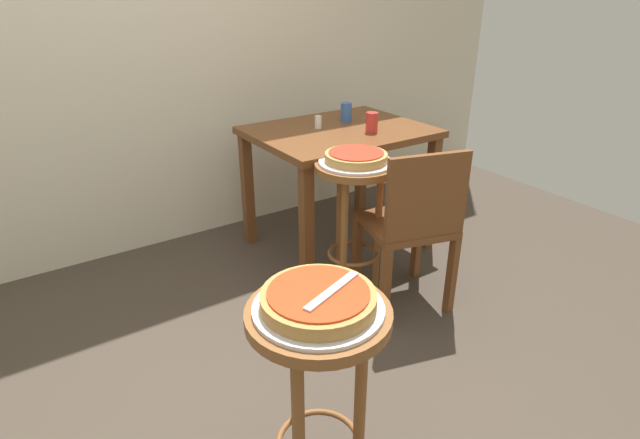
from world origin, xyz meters
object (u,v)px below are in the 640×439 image
stool_foreground (318,366)px  stool_middle (355,200)px  serving_plate_middle (356,162)px  dining_table (339,147)px  condiment_shaker (318,122)px  cup_far_edge (346,112)px  serving_plate_foreground (318,308)px  pizza_server_knife (332,290)px  wooden_chair (412,224)px  pizza_middle (356,157)px  pizza_foreground (318,299)px  cup_near_edge (372,122)px

stool_foreground → stool_middle: same height
serving_plate_middle → dining_table: dining_table is taller
dining_table → condiment_shaker: bearing=142.8°
stool_middle → cup_far_edge: bearing=57.1°
serving_plate_foreground → pizza_server_knife: pizza_server_knife is taller
stool_middle → condiment_shaker: condiment_shaker is taller
dining_table → condiment_shaker: condiment_shaker is taller
stool_middle → wooden_chair: bearing=-54.6°
pizza_middle → serving_plate_foreground: bearing=-132.3°
serving_plate_foreground → pizza_foreground: (0.00, 0.00, 0.03)m
pizza_middle → stool_middle: bearing=-135.0°
pizza_foreground → pizza_middle: same height
cup_near_edge → wooden_chair: cup_near_edge is taller
pizza_foreground → dining_table: bearing=52.3°
serving_plate_middle → cup_far_edge: 0.75m
wooden_chair → serving_plate_middle: bearing=125.4°
stool_middle → wooden_chair: (0.17, -0.24, -0.08)m
serving_plate_middle → pizza_server_knife: 1.21m
pizza_foreground → dining_table: 1.79m
dining_table → cup_near_edge: 0.26m
serving_plate_foreground → stool_middle: size_ratio=0.48×
serving_plate_foreground → cup_far_edge: bearing=51.3°
cup_far_edge → condiment_shaker: bearing=-169.9°
cup_far_edge → pizza_server_knife: bearing=-127.6°
pizza_foreground → wooden_chair: 1.22m
stool_foreground → serving_plate_foreground: 0.20m
serving_plate_foreground → dining_table: dining_table is taller
stool_middle → cup_near_edge: bearing=42.7°
stool_middle → cup_far_edge: size_ratio=6.54×
wooden_chair → pizza_server_knife: wooden_chair is taller
stool_foreground → pizza_foreground: size_ratio=2.38×
pizza_middle → dining_table: pizza_middle is taller
stool_foreground → serving_plate_middle: serving_plate_middle is taller
condiment_shaker → wooden_chair: size_ratio=0.09×
pizza_foreground → serving_plate_middle: 1.21m
serving_plate_foreground → stool_middle: (0.81, 0.90, -0.20)m
serving_plate_foreground → stool_middle: serving_plate_foreground is taller
pizza_foreground → condiment_shaker: condiment_shaker is taller
cup_near_edge → pizza_server_knife: bearing=-132.6°
pizza_foreground → condiment_shaker: 1.79m
cup_far_edge → cup_near_edge: bearing=-95.5°
dining_table → wooden_chair: size_ratio=1.17×
pizza_middle → pizza_server_knife: bearing=-130.6°
dining_table → condiment_shaker: 0.19m
stool_foreground → serving_plate_middle: size_ratio=2.05×
dining_table → wooden_chair: 0.78m
pizza_server_knife → cup_far_edge: bearing=32.5°
pizza_middle → pizza_server_knife: 1.21m
pizza_server_knife → dining_table: bearing=33.6°
wooden_chair → stool_foreground: bearing=-146.2°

